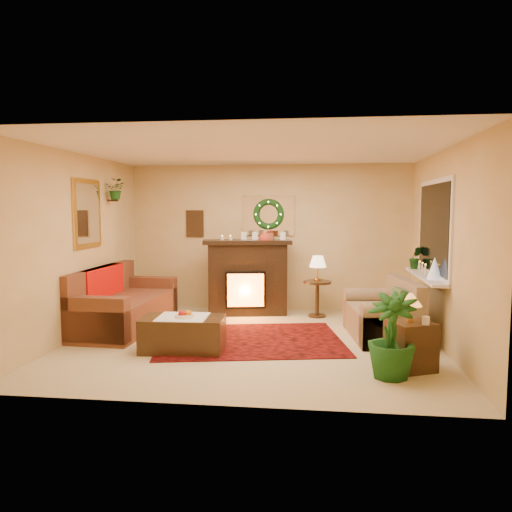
# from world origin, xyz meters

# --- Properties ---
(floor) EXTENTS (5.00, 5.00, 0.00)m
(floor) POSITION_xyz_m (0.00, 0.00, 0.00)
(floor) COLOR beige
(floor) RESTS_ON ground
(ceiling) EXTENTS (5.00, 5.00, 0.00)m
(ceiling) POSITION_xyz_m (0.00, 0.00, 2.60)
(ceiling) COLOR white
(ceiling) RESTS_ON ground
(wall_back) EXTENTS (5.00, 5.00, 0.00)m
(wall_back) POSITION_xyz_m (0.00, 2.25, 1.30)
(wall_back) COLOR #EFD88C
(wall_back) RESTS_ON ground
(wall_front) EXTENTS (5.00, 5.00, 0.00)m
(wall_front) POSITION_xyz_m (0.00, -2.25, 1.30)
(wall_front) COLOR #EFD88C
(wall_front) RESTS_ON ground
(wall_left) EXTENTS (4.50, 4.50, 0.00)m
(wall_left) POSITION_xyz_m (-2.50, 0.00, 1.30)
(wall_left) COLOR #EFD88C
(wall_left) RESTS_ON ground
(wall_right) EXTENTS (4.50, 4.50, 0.00)m
(wall_right) POSITION_xyz_m (2.50, 0.00, 1.30)
(wall_right) COLOR #EFD88C
(wall_right) RESTS_ON ground
(area_rug) EXTENTS (2.81, 2.31, 0.01)m
(area_rug) POSITION_xyz_m (-0.04, 0.06, 0.01)
(area_rug) COLOR #400D13
(area_rug) RESTS_ON floor
(sofa) EXTENTS (1.05, 2.21, 0.93)m
(sofa) POSITION_xyz_m (-2.04, 0.54, 0.43)
(sofa) COLOR #503B23
(sofa) RESTS_ON floor
(red_throw) EXTENTS (0.72, 1.18, 0.02)m
(red_throw) POSITION_xyz_m (-2.06, 0.67, 0.46)
(red_throw) COLOR red
(red_throw) RESTS_ON sofa
(fireplace) EXTENTS (1.38, 0.64, 1.22)m
(fireplace) POSITION_xyz_m (-0.32, 1.76, 0.55)
(fireplace) COLOR #301F17
(fireplace) RESTS_ON floor
(poinsettia) EXTENTS (0.23, 0.23, 0.23)m
(poinsettia) POSITION_xyz_m (-0.01, 1.74, 1.30)
(poinsettia) COLOR #BA3522
(poinsettia) RESTS_ON fireplace
(mantel_candle_a) EXTENTS (0.06, 0.06, 0.18)m
(mantel_candle_a) POSITION_xyz_m (-0.75, 1.74, 1.26)
(mantel_candle_a) COLOR white
(mantel_candle_a) RESTS_ON fireplace
(mantel_candle_b) EXTENTS (0.06, 0.06, 0.18)m
(mantel_candle_b) POSITION_xyz_m (-0.61, 1.74, 1.26)
(mantel_candle_b) COLOR beige
(mantel_candle_b) RESTS_ON fireplace
(mantel_mirror) EXTENTS (0.92, 0.02, 0.72)m
(mantel_mirror) POSITION_xyz_m (0.00, 2.23, 1.70)
(mantel_mirror) COLOR white
(mantel_mirror) RESTS_ON wall_back
(wreath) EXTENTS (0.55, 0.11, 0.55)m
(wreath) POSITION_xyz_m (0.00, 2.19, 1.72)
(wreath) COLOR #194719
(wreath) RESTS_ON wall_back
(wall_art) EXTENTS (0.32, 0.03, 0.48)m
(wall_art) POSITION_xyz_m (-1.35, 2.23, 1.55)
(wall_art) COLOR #381E11
(wall_art) RESTS_ON wall_back
(gold_mirror) EXTENTS (0.03, 0.84, 1.00)m
(gold_mirror) POSITION_xyz_m (-2.48, 0.30, 1.75)
(gold_mirror) COLOR gold
(gold_mirror) RESTS_ON wall_left
(hanging_plant) EXTENTS (0.33, 0.28, 0.36)m
(hanging_plant) POSITION_xyz_m (-2.34, 1.05, 1.97)
(hanging_plant) COLOR #194719
(hanging_plant) RESTS_ON wall_left
(loveseat) EXTENTS (1.00, 1.52, 0.83)m
(loveseat) POSITION_xyz_m (1.77, 0.45, 0.42)
(loveseat) COLOR #AF9D8D
(loveseat) RESTS_ON floor
(window_frame) EXTENTS (0.03, 1.86, 1.36)m
(window_frame) POSITION_xyz_m (2.48, 0.55, 1.55)
(window_frame) COLOR white
(window_frame) RESTS_ON wall_right
(window_glass) EXTENTS (0.02, 1.70, 1.22)m
(window_glass) POSITION_xyz_m (2.47, 0.55, 1.55)
(window_glass) COLOR black
(window_glass) RESTS_ON wall_right
(window_sill) EXTENTS (0.22, 1.86, 0.04)m
(window_sill) POSITION_xyz_m (2.38, 0.55, 0.87)
(window_sill) COLOR white
(window_sill) RESTS_ON wall_right
(mini_tree) EXTENTS (0.19, 0.19, 0.29)m
(mini_tree) POSITION_xyz_m (2.40, 0.10, 1.04)
(mini_tree) COLOR silver
(mini_tree) RESTS_ON window_sill
(sill_plant) EXTENTS (0.25, 0.20, 0.46)m
(sill_plant) POSITION_xyz_m (2.38, 1.27, 1.08)
(sill_plant) COLOR black
(sill_plant) RESTS_ON window_sill
(side_table_round) EXTENTS (0.53, 0.53, 0.61)m
(side_table_round) POSITION_xyz_m (0.88, 1.70, 0.33)
(side_table_round) COLOR #3B1D18
(side_table_round) RESTS_ON floor
(lamp_cream) EXTENTS (0.28, 0.28, 0.43)m
(lamp_cream) POSITION_xyz_m (0.88, 1.68, 0.88)
(lamp_cream) COLOR #FDDBA8
(lamp_cream) RESTS_ON side_table_round
(end_table_square) EXTENTS (0.59, 0.59, 0.55)m
(end_table_square) POSITION_xyz_m (1.93, -0.95, 0.27)
(end_table_square) COLOR #472518
(end_table_square) RESTS_ON floor
(lamp_tiffany) EXTENTS (0.25, 0.25, 0.37)m
(lamp_tiffany) POSITION_xyz_m (1.91, -0.98, 0.74)
(lamp_tiffany) COLOR orange
(lamp_tiffany) RESTS_ON end_table_square
(coffee_table) EXTENTS (1.07, 0.62, 0.44)m
(coffee_table) POSITION_xyz_m (-0.84, -0.55, 0.21)
(coffee_table) COLOR #371A15
(coffee_table) RESTS_ON floor
(fruit_bowl) EXTENTS (0.25, 0.25, 0.06)m
(fruit_bowl) POSITION_xyz_m (-0.80, -0.59, 0.45)
(fruit_bowl) COLOR white
(fruit_bowl) RESTS_ON coffee_table
(floor_palm) EXTENTS (2.00, 2.00, 2.78)m
(floor_palm) POSITION_xyz_m (1.66, -1.27, 0.45)
(floor_palm) COLOR #123217
(floor_palm) RESTS_ON floor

